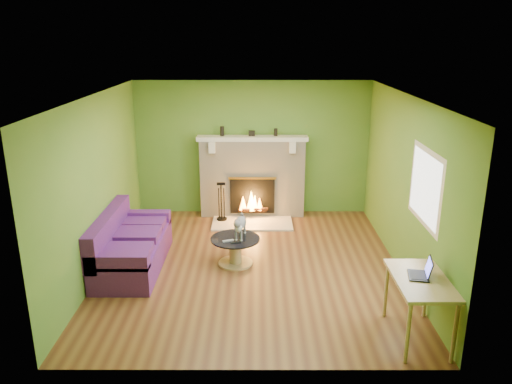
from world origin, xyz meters
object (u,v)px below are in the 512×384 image
at_px(sofa, 129,246).
at_px(cat, 240,226).
at_px(desk, 420,286).
at_px(coffee_table, 235,249).

height_order(sofa, cat, sofa).
bearing_deg(sofa, desk, -26.38).
distance_m(desk, cat, 2.93).
xyz_separation_m(coffee_table, desk, (2.20, -1.98, 0.43)).
relative_size(coffee_table, desk, 0.73).
bearing_deg(sofa, coffee_table, 3.29).
xyz_separation_m(sofa, desk, (3.81, -1.89, 0.35)).
bearing_deg(cat, desk, -34.73).
bearing_deg(cat, coffee_table, -138.88).
relative_size(sofa, coffee_table, 2.51).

